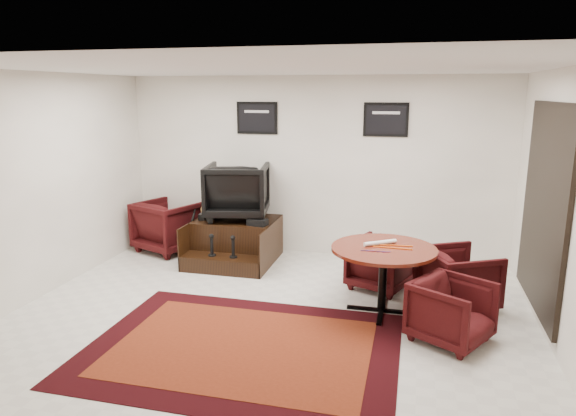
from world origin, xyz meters
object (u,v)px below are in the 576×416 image
(shine_chair, at_px, (237,188))
(armchair_side, at_px, (169,223))
(meeting_table, at_px, (384,255))
(table_chair_back, at_px, (381,261))
(shine_podium, at_px, (235,242))
(table_chair_window, at_px, (458,275))
(table_chair_corner, at_px, (452,309))

(shine_chair, xyz_separation_m, armchair_side, (-1.23, 0.08, -0.65))
(meeting_table, bearing_deg, table_chair_back, 95.31)
(shine_podium, bearing_deg, table_chair_back, -15.51)
(table_chair_back, distance_m, table_chair_window, 1.03)
(table_chair_window, bearing_deg, shine_podium, 44.18)
(table_chair_back, height_order, table_chair_corner, table_chair_back)
(shine_chair, xyz_separation_m, table_chair_back, (2.26, -0.76, -0.74))
(shine_podium, distance_m, shine_chair, 0.83)
(table_chair_back, bearing_deg, armchair_side, 8.44)
(shine_chair, bearing_deg, table_chair_corner, 134.67)
(shine_chair, bearing_deg, meeting_table, 135.71)
(shine_podium, height_order, table_chair_window, table_chair_window)
(armchair_side, xyz_separation_m, table_chair_corner, (4.30, -2.19, -0.09))
(shine_chair, distance_m, table_chair_window, 3.48)
(table_chair_window, bearing_deg, meeting_table, 85.13)
(shine_chair, xyz_separation_m, table_chair_window, (3.20, -1.16, -0.71))
(table_chair_corner, bearing_deg, table_chair_window, 23.54)
(meeting_table, distance_m, table_chair_back, 0.85)
(armchair_side, relative_size, meeting_table, 0.75)
(shine_podium, bearing_deg, table_chair_window, -17.80)
(armchair_side, relative_size, table_chair_back, 1.24)
(table_chair_back, relative_size, table_chair_corner, 1.01)
(table_chair_back, bearing_deg, shine_podium, 6.45)
(shine_chair, height_order, table_chair_window, shine_chair)
(armchair_side, distance_m, table_chair_back, 3.58)
(shine_podium, distance_m, meeting_table, 2.75)
(meeting_table, height_order, table_chair_back, meeting_table)
(shine_chair, relative_size, table_chair_back, 1.28)
(shine_podium, xyz_separation_m, table_chair_window, (3.20, -1.03, 0.10))
(meeting_table, xyz_separation_m, table_chair_window, (0.87, 0.37, -0.30))
(shine_chair, distance_m, table_chair_corner, 3.81)
(table_chair_window, distance_m, table_chair_corner, 0.96)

